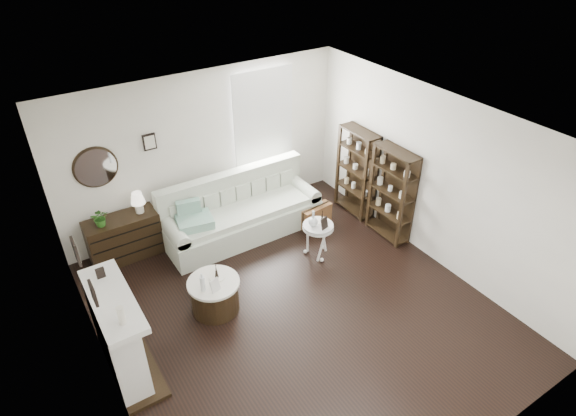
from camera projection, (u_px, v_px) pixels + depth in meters
room at (244, 128)px, 8.19m from camera, size 5.50×5.50×5.50m
fireplace at (119, 337)px, 5.70m from camera, size 0.50×1.40×1.84m
shelf_unit_far at (357, 172)px, 8.54m from camera, size 0.30×0.80×1.60m
shelf_unit_near at (392, 194)px, 7.90m from camera, size 0.30×0.80×1.60m
sofa at (241, 214)px, 8.22m from camera, size 2.68×0.93×1.04m
quilt at (195, 221)px, 7.59m from camera, size 0.62×0.55×0.14m
suitcase at (316, 216)px, 8.44m from camera, size 0.60×0.26×0.39m
dresser at (124, 238)px, 7.63m from camera, size 1.11×0.48×0.74m
table_lamp at (138, 203)px, 7.47m from camera, size 0.27×0.27×0.35m
potted_plant at (100, 218)px, 7.19m from camera, size 0.31×0.28×0.29m
drum_table at (215, 295)px, 6.70m from camera, size 0.72×0.72×0.50m
pedestal_table at (318, 227)px, 7.56m from camera, size 0.49×0.49×0.60m
eiffel_drum at (216, 272)px, 6.58m from camera, size 0.15×0.15×0.21m
bottle_drum at (202, 282)px, 6.35m from camera, size 0.07×0.07×0.28m
card_frame_drum at (215, 285)px, 6.36m from camera, size 0.15×0.10×0.19m
eiffel_ped at (322, 217)px, 7.55m from camera, size 0.13×0.13×0.19m
flask_ped at (313, 218)px, 7.44m from camera, size 0.15×0.15×0.27m
card_frame_ped at (324, 223)px, 7.40m from camera, size 0.15×0.09×0.19m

